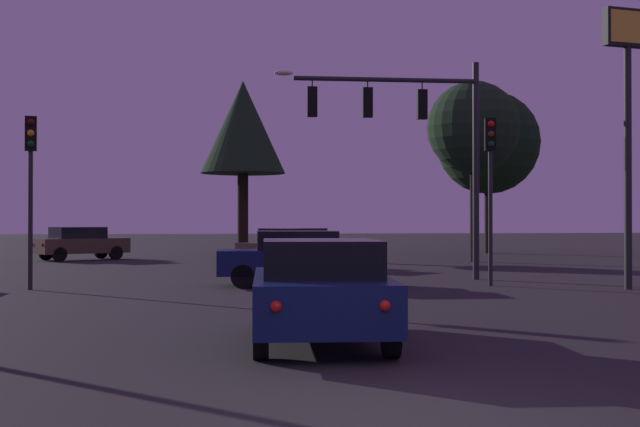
# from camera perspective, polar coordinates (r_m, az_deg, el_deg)

# --- Properties ---
(ground_plane) EXTENTS (168.00, 168.00, 0.00)m
(ground_plane) POSITION_cam_1_polar(r_m,az_deg,el_deg) (31.65, -5.21, -3.78)
(ground_plane) COLOR #262326
(ground_plane) RESTS_ON ground
(traffic_signal_mast_arm) EXTENTS (6.29, 0.54, 6.67)m
(traffic_signal_mast_arm) POSITION_cam_1_polar(r_m,az_deg,el_deg) (24.94, 6.50, 6.14)
(traffic_signal_mast_arm) COLOR #232326
(traffic_signal_mast_arm) RESTS_ON ground
(traffic_light_corner_left) EXTENTS (0.34, 0.38, 4.53)m
(traffic_light_corner_left) POSITION_cam_1_polar(r_m,az_deg,el_deg) (22.44, -19.70, 3.09)
(traffic_light_corner_left) COLOR #232326
(traffic_light_corner_left) RESTS_ON ground
(traffic_light_corner_right) EXTENTS (0.34, 0.38, 4.65)m
(traffic_light_corner_right) POSITION_cam_1_polar(r_m,az_deg,el_deg) (22.94, 11.90, 3.18)
(traffic_light_corner_right) COLOR #232326
(traffic_light_corner_right) RESTS_ON ground
(car_nearside_lane) EXTENTS (2.22, 4.32, 1.52)m
(car_nearside_lane) POSITION_cam_1_polar(r_m,az_deg,el_deg) (11.88, -0.04, -5.35)
(car_nearside_lane) COLOR #0F1947
(car_nearside_lane) RESTS_ON ground
(car_crossing_left) EXTENTS (4.22, 2.03, 1.52)m
(car_crossing_left) POSITION_cam_1_polar(r_m,az_deg,el_deg) (22.39, -1.92, -3.09)
(car_crossing_left) COLOR #0F1947
(car_crossing_left) RESTS_ON ground
(car_far_lane) EXTENTS (4.39, 3.65, 1.52)m
(car_far_lane) POSITION_cam_1_polar(r_m,az_deg,el_deg) (38.88, -16.51, -1.99)
(car_far_lane) COLOR #473828
(car_far_lane) RESTS_ON ground
(car_parked_lot) EXTENTS (4.24, 4.11, 1.52)m
(car_parked_lot) POSITION_cam_1_polar(r_m,az_deg,el_deg) (30.56, -2.03, -2.41)
(car_parked_lot) COLOR #473828
(car_parked_lot) RESTS_ON ground
(store_sign_illuminated) EXTENTS (1.42, 0.49, 7.38)m
(store_sign_illuminated) POSITION_cam_1_polar(r_m,az_deg,el_deg) (23.00, 20.84, 8.46)
(store_sign_illuminated) COLOR #232326
(store_sign_illuminated) RESTS_ON ground
(tree_behind_sign) EXTENTS (4.07, 4.07, 7.95)m
(tree_behind_sign) POSITION_cam_1_polar(r_m,az_deg,el_deg) (36.41, 10.74, 5.94)
(tree_behind_sign) COLOR black
(tree_behind_sign) RESTS_ON ground
(tree_left_far) EXTENTS (5.73, 5.73, 9.04)m
(tree_left_far) POSITION_cam_1_polar(r_m,az_deg,el_deg) (46.24, 11.75, 4.89)
(tree_left_far) COLOR black
(tree_left_far) RESTS_ON ground
(tree_center_horizon) EXTENTS (4.07, 4.07, 8.55)m
(tree_center_horizon) POSITION_cam_1_polar(r_m,az_deg,el_deg) (39.27, -5.45, 5.99)
(tree_center_horizon) COLOR black
(tree_center_horizon) RESTS_ON ground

